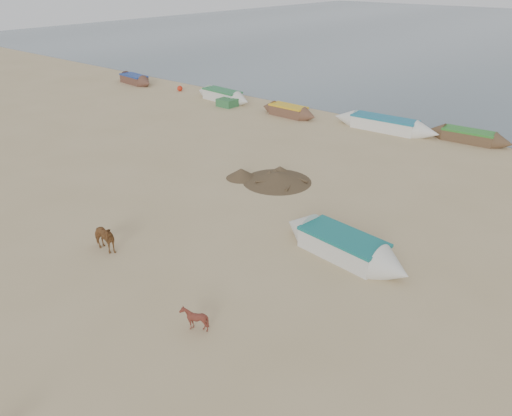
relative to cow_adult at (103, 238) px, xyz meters
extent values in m
plane|color=tan|center=(3.38, 1.13, -0.58)|extent=(140.00, 140.00, 0.00)
imported|color=brown|center=(0.00, 0.00, 0.00)|extent=(1.41, 0.68, 1.17)
imported|color=#5E271D|center=(6.06, -0.98, -0.19)|extent=(0.85, 0.79, 0.79)
cone|color=brown|center=(0.89, 9.80, -0.34)|extent=(3.63, 3.63, 0.48)
cube|color=#326F3E|center=(-11.52, 19.42, -0.28)|extent=(1.40, 1.20, 0.60)
cube|color=gray|center=(-1.32, 22.45, -0.30)|extent=(1.20, 1.10, 0.56)
sphere|color=red|center=(-18.41, 20.66, -0.34)|extent=(0.48, 0.48, 0.48)
camera|label=1|loc=(15.24, -9.06, 9.39)|focal=35.00mm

